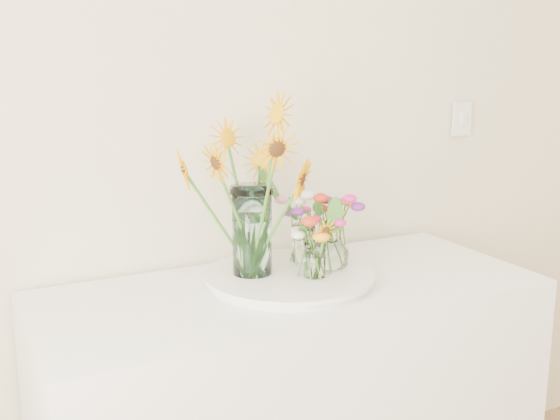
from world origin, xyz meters
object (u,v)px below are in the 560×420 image
object	(u,v)px
tray	(289,279)
small_vase_a	(315,261)
small_vase_c	(304,244)
small_vase_b	(331,245)
mason_jar	(252,231)

from	to	relation	value
tray	small_vase_a	size ratio (longest dim) A/B	4.44
tray	small_vase_a	distance (m)	0.10
tray	small_vase_c	distance (m)	0.14
small_vase_b	mason_jar	bearing A→B (deg)	166.58
mason_jar	small_vase_a	bearing A→B (deg)	-36.92
tray	mason_jar	bearing A→B (deg)	154.34
small_vase_b	small_vase_c	bearing A→B (deg)	114.55
mason_jar	small_vase_c	distance (m)	0.20
tray	small_vase_b	xyz separation A→B (m)	(0.13, -0.01, 0.09)
tray	small_vase_a	xyz separation A→B (m)	(0.05, -0.06, 0.06)
small_vase_b	small_vase_c	size ratio (longest dim) A/B	1.26
small_vase_a	small_vase_b	distance (m)	0.10
small_vase_b	tray	bearing A→B (deg)	176.29
small_vase_a	small_vase_b	xyz separation A→B (m)	(0.08, 0.05, 0.02)
small_vase_c	mason_jar	bearing A→B (deg)	-168.99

